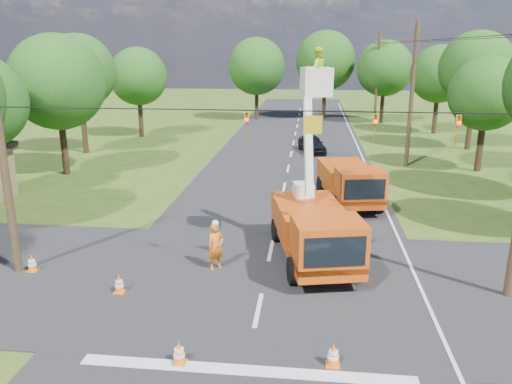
# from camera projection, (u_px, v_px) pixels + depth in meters

# --- Properties ---
(ground) EXTENTS (140.00, 140.00, 0.00)m
(ground) POSITION_uv_depth(u_px,v_px,m) (288.00, 169.00, 35.41)
(ground) COLOR #2E4E17
(ground) RESTS_ON ground
(road_main) EXTENTS (12.00, 100.00, 0.06)m
(road_main) POSITION_uv_depth(u_px,v_px,m) (288.00, 169.00, 35.41)
(road_main) COLOR black
(road_main) RESTS_ON ground
(road_cross) EXTENTS (56.00, 10.00, 0.07)m
(road_cross) POSITION_uv_depth(u_px,v_px,m) (264.00, 284.00, 18.23)
(road_cross) COLOR black
(road_cross) RESTS_ON ground
(stop_bar) EXTENTS (9.00, 0.45, 0.02)m
(stop_bar) POSITION_uv_depth(u_px,v_px,m) (245.00, 372.00, 13.27)
(stop_bar) COLOR silver
(stop_bar) RESTS_ON ground
(edge_line) EXTENTS (0.12, 90.00, 0.02)m
(edge_line) POSITION_uv_depth(u_px,v_px,m) (368.00, 171.00, 34.82)
(edge_line) COLOR silver
(edge_line) RESTS_ON ground
(bucket_truck) EXTENTS (3.82, 7.04, 8.33)m
(bucket_truck) POSITION_uv_depth(u_px,v_px,m) (315.00, 220.00, 19.69)
(bucket_truck) COLOR red
(bucket_truck) RESTS_ON ground
(second_truck) EXTENTS (3.45, 6.68, 2.38)m
(second_truck) POSITION_uv_depth(u_px,v_px,m) (350.00, 182.00, 27.26)
(second_truck) COLOR red
(second_truck) RESTS_ON ground
(ground_worker) EXTENTS (0.81, 0.79, 1.87)m
(ground_worker) POSITION_uv_depth(u_px,v_px,m) (216.00, 247.00, 19.16)
(ground_worker) COLOR orange
(ground_worker) RESTS_ON ground
(distant_car) EXTENTS (2.65, 4.41, 1.40)m
(distant_car) POSITION_uv_depth(u_px,v_px,m) (312.00, 144.00, 40.90)
(distant_car) COLOR black
(distant_car) RESTS_ON ground
(traffic_cone_0) EXTENTS (0.38, 0.38, 0.71)m
(traffic_cone_0) POSITION_uv_depth(u_px,v_px,m) (179.00, 353.00, 13.49)
(traffic_cone_0) COLOR orange
(traffic_cone_0) RESTS_ON ground
(traffic_cone_1) EXTENTS (0.38, 0.38, 0.71)m
(traffic_cone_1) POSITION_uv_depth(u_px,v_px,m) (333.00, 355.00, 13.40)
(traffic_cone_1) COLOR orange
(traffic_cone_1) RESTS_ON ground
(traffic_cone_2) EXTENTS (0.38, 0.38, 0.71)m
(traffic_cone_2) POSITION_uv_depth(u_px,v_px,m) (299.00, 221.00, 23.68)
(traffic_cone_2) COLOR orange
(traffic_cone_2) RESTS_ON ground
(traffic_cone_3) EXTENTS (0.38, 0.38, 0.71)m
(traffic_cone_3) POSITION_uv_depth(u_px,v_px,m) (315.00, 207.00, 25.78)
(traffic_cone_3) COLOR orange
(traffic_cone_3) RESTS_ON ground
(traffic_cone_4) EXTENTS (0.38, 0.38, 0.71)m
(traffic_cone_4) POSITION_uv_depth(u_px,v_px,m) (119.00, 284.00, 17.43)
(traffic_cone_4) COLOR orange
(traffic_cone_4) RESTS_ON ground
(traffic_cone_5) EXTENTS (0.38, 0.38, 0.71)m
(traffic_cone_5) POSITION_uv_depth(u_px,v_px,m) (32.00, 263.00, 19.10)
(traffic_cone_5) COLOR orange
(traffic_cone_5) RESTS_ON ground
(traffic_cone_7) EXTENTS (0.38, 0.38, 0.71)m
(traffic_cone_7) POSITION_uv_depth(u_px,v_px,m) (334.00, 181.00, 30.81)
(traffic_cone_7) COLOR orange
(traffic_cone_7) RESTS_ON ground
(traffic_cone_8) EXTENTS (0.38, 0.38, 0.71)m
(traffic_cone_8) POSITION_uv_depth(u_px,v_px,m) (348.00, 236.00, 21.85)
(traffic_cone_8) COLOR orange
(traffic_cone_8) RESTS_ON ground
(pole_right_mid) EXTENTS (1.80, 0.30, 10.00)m
(pole_right_mid) POSITION_uv_depth(u_px,v_px,m) (412.00, 95.00, 34.99)
(pole_right_mid) COLOR #4C3823
(pole_right_mid) RESTS_ON ground
(pole_right_far) EXTENTS (1.80, 0.30, 10.00)m
(pole_right_far) POSITION_uv_depth(u_px,v_px,m) (377.00, 78.00, 54.08)
(pole_right_far) COLOR #4C3823
(pole_right_far) RESTS_ON ground
(pole_left) EXTENTS (0.30, 0.30, 9.00)m
(pole_left) POSITION_uv_depth(u_px,v_px,m) (3.00, 157.00, 17.98)
(pole_left) COLOR #4C3823
(pole_left) RESTS_ON ground
(signal_span) EXTENTS (18.00, 0.29, 1.07)m
(signal_span) POSITION_uv_depth(u_px,v_px,m) (332.00, 124.00, 16.35)
(signal_span) COLOR black
(signal_span) RESTS_ON ground
(tree_left_d) EXTENTS (6.20, 6.20, 9.24)m
(tree_left_d) POSITION_uv_depth(u_px,v_px,m) (57.00, 82.00, 32.43)
(tree_left_d) COLOR #382616
(tree_left_d) RESTS_ON ground
(tree_left_e) EXTENTS (5.80, 5.80, 9.41)m
(tree_left_e) POSITION_uv_depth(u_px,v_px,m) (79.00, 71.00, 39.20)
(tree_left_e) COLOR #382616
(tree_left_e) RESTS_ON ground
(tree_left_f) EXTENTS (5.40, 5.40, 8.40)m
(tree_left_f) POSITION_uv_depth(u_px,v_px,m) (138.00, 76.00, 46.85)
(tree_left_f) COLOR #382616
(tree_left_f) RESTS_ON ground
(tree_right_c) EXTENTS (5.00, 5.00, 7.83)m
(tree_right_c) POSITION_uv_depth(u_px,v_px,m) (487.00, 94.00, 33.48)
(tree_right_c) COLOR #382616
(tree_right_c) RESTS_ON ground
(tree_right_d) EXTENTS (6.00, 6.00, 9.70)m
(tree_right_d) POSITION_uv_depth(u_px,v_px,m) (477.00, 68.00, 40.57)
(tree_right_d) COLOR #382616
(tree_right_d) RESTS_ON ground
(tree_right_e) EXTENTS (5.60, 5.60, 8.63)m
(tree_right_e) POSITION_uv_depth(u_px,v_px,m) (439.00, 74.00, 48.55)
(tree_right_e) COLOR #382616
(tree_right_e) RESTS_ON ground
(tree_far_a) EXTENTS (6.60, 6.60, 9.50)m
(tree_far_a) POSITION_uv_depth(u_px,v_px,m) (257.00, 66.00, 58.08)
(tree_far_a) COLOR #382616
(tree_far_a) RESTS_ON ground
(tree_far_b) EXTENTS (7.00, 7.00, 10.32)m
(tree_far_b) POSITION_uv_depth(u_px,v_px,m) (326.00, 61.00, 58.97)
(tree_far_b) COLOR #382616
(tree_far_b) RESTS_ON ground
(tree_far_c) EXTENTS (6.20, 6.20, 9.18)m
(tree_far_c) POSITION_uv_depth(u_px,v_px,m) (385.00, 68.00, 55.62)
(tree_far_c) COLOR #382616
(tree_far_c) RESTS_ON ground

